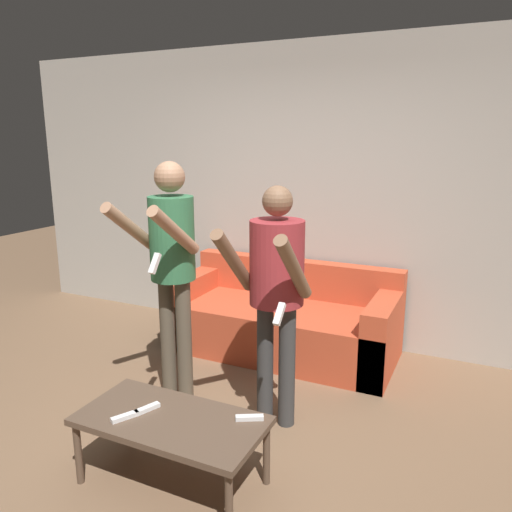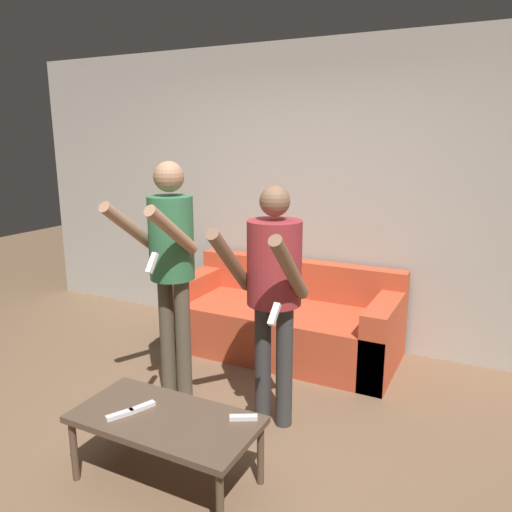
{
  "view_description": "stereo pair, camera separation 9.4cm",
  "coord_description": "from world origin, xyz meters",
  "px_view_note": "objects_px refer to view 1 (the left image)",
  "views": [
    {
      "loc": [
        1.51,
        -2.24,
        1.87
      ],
      "look_at": [
        -0.05,
        1.09,
        0.99
      ],
      "focal_mm": 35.0,
      "sensor_mm": 36.0,
      "label": 1
    },
    {
      "loc": [
        1.59,
        -2.19,
        1.87
      ],
      "look_at": [
        -0.05,
        1.09,
        0.99
      ],
      "focal_mm": 35.0,
      "sensor_mm": 36.0,
      "label": 2
    }
  ],
  "objects_px": {
    "couch": "(283,322)",
    "coffee_table": "(171,424)",
    "remote_near": "(125,417)",
    "remote_mid": "(147,409)",
    "remote_far": "(250,418)",
    "person_standing_right": "(276,280)",
    "person_standing_left": "(171,256)"
  },
  "relations": [
    {
      "from": "remote_near",
      "to": "remote_far",
      "type": "height_order",
      "value": "same"
    },
    {
      "from": "remote_near",
      "to": "remote_mid",
      "type": "xyz_separation_m",
      "value": [
        0.06,
        0.12,
        0.0
      ]
    },
    {
      "from": "remote_far",
      "to": "coffee_table",
      "type": "bearing_deg",
      "value": -157.32
    },
    {
      "from": "person_standing_right",
      "to": "coffee_table",
      "type": "relative_size",
      "value": 1.56
    },
    {
      "from": "couch",
      "to": "coffee_table",
      "type": "relative_size",
      "value": 1.94
    },
    {
      "from": "coffee_table",
      "to": "remote_far",
      "type": "distance_m",
      "value": 0.43
    },
    {
      "from": "couch",
      "to": "person_standing_right",
      "type": "height_order",
      "value": "person_standing_right"
    },
    {
      "from": "coffee_table",
      "to": "remote_far",
      "type": "height_order",
      "value": "remote_far"
    },
    {
      "from": "couch",
      "to": "person_standing_left",
      "type": "relative_size",
      "value": 1.15
    },
    {
      "from": "couch",
      "to": "remote_mid",
      "type": "height_order",
      "value": "couch"
    },
    {
      "from": "couch",
      "to": "coffee_table",
      "type": "xyz_separation_m",
      "value": [
        0.12,
        -1.9,
        0.09
      ]
    },
    {
      "from": "coffee_table",
      "to": "couch",
      "type": "bearing_deg",
      "value": 93.69
    },
    {
      "from": "person_standing_left",
      "to": "coffee_table",
      "type": "xyz_separation_m",
      "value": [
        0.51,
        -0.8,
        -0.71
      ]
    },
    {
      "from": "person_standing_left",
      "to": "remote_near",
      "type": "xyz_separation_m",
      "value": [
        0.3,
        -0.91,
        -0.66
      ]
    },
    {
      "from": "couch",
      "to": "person_standing_left",
      "type": "bearing_deg",
      "value": -109.53
    },
    {
      "from": "person_standing_right",
      "to": "remote_mid",
      "type": "relative_size",
      "value": 10.41
    },
    {
      "from": "person_standing_right",
      "to": "remote_near",
      "type": "bearing_deg",
      "value": -118.09
    },
    {
      "from": "remote_mid",
      "to": "remote_far",
      "type": "relative_size",
      "value": 1.02
    },
    {
      "from": "coffee_table",
      "to": "remote_near",
      "type": "xyz_separation_m",
      "value": [
        -0.22,
        -0.11,
        0.05
      ]
    },
    {
      "from": "coffee_table",
      "to": "remote_mid",
      "type": "xyz_separation_m",
      "value": [
        -0.16,
        0.01,
        0.05
      ]
    },
    {
      "from": "couch",
      "to": "person_standing_right",
      "type": "bearing_deg",
      "value": -70.44
    },
    {
      "from": "person_standing_left",
      "to": "remote_far",
      "type": "bearing_deg",
      "value": -34.97
    },
    {
      "from": "person_standing_right",
      "to": "remote_far",
      "type": "distance_m",
      "value": 0.87
    },
    {
      "from": "person_standing_left",
      "to": "remote_mid",
      "type": "bearing_deg",
      "value": -65.89
    },
    {
      "from": "coffee_table",
      "to": "remote_near",
      "type": "distance_m",
      "value": 0.25
    },
    {
      "from": "remote_far",
      "to": "remote_near",
      "type": "bearing_deg",
      "value": -155.67
    },
    {
      "from": "coffee_table",
      "to": "remote_far",
      "type": "relative_size",
      "value": 6.83
    },
    {
      "from": "couch",
      "to": "person_standing_right",
      "type": "xyz_separation_m",
      "value": [
        0.39,
        -1.1,
        0.72
      ]
    },
    {
      "from": "person_standing_right",
      "to": "coffee_table",
      "type": "height_order",
      "value": "person_standing_right"
    },
    {
      "from": "couch",
      "to": "coffee_table",
      "type": "height_order",
      "value": "couch"
    },
    {
      "from": "person_standing_right",
      "to": "remote_far",
      "type": "relative_size",
      "value": 10.65
    },
    {
      "from": "person_standing_left",
      "to": "remote_far",
      "type": "xyz_separation_m",
      "value": [
        0.91,
        -0.63,
        -0.66
      ]
    }
  ]
}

